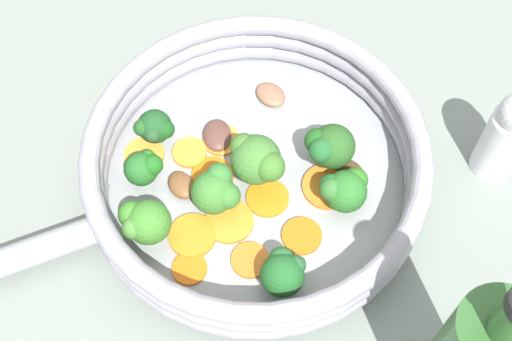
# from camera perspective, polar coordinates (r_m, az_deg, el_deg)

# --- Properties ---
(ground_plane) EXTENTS (4.00, 4.00, 0.00)m
(ground_plane) POSITION_cam_1_polar(r_m,az_deg,el_deg) (0.66, 0.00, -1.08)
(ground_plane) COLOR gray
(skillet) EXTENTS (0.28, 0.28, 0.01)m
(skillet) POSITION_cam_1_polar(r_m,az_deg,el_deg) (0.65, 0.00, -0.87)
(skillet) COLOR #939699
(skillet) RESTS_ON ground_plane
(skillet_rim_wall) EXTENTS (0.30, 0.30, 0.05)m
(skillet_rim_wall) POSITION_cam_1_polar(r_m,az_deg,el_deg) (0.62, 0.00, 0.55)
(skillet_rim_wall) COLOR #9793A0
(skillet_rim_wall) RESTS_ON skillet
(skillet_rivet_left) EXTENTS (0.01, 0.01, 0.01)m
(skillet_rivet_left) POSITION_cam_1_polar(r_m,az_deg,el_deg) (0.65, -12.03, -1.35)
(skillet_rivet_left) COLOR #939698
(skillet_rivet_left) RESTS_ON skillet
(skillet_rivet_right) EXTENTS (0.01, 0.01, 0.01)m
(skillet_rivet_right) POSITION_cam_1_polar(r_m,az_deg,el_deg) (0.62, -9.90, -7.58)
(skillet_rivet_right) COLOR #949298
(skillet_rivet_right) RESTS_ON skillet
(carrot_slice_0) EXTENTS (0.05, 0.05, 0.00)m
(carrot_slice_0) POSITION_cam_1_polar(r_m,az_deg,el_deg) (0.67, -8.92, 1.23)
(carrot_slice_0) COLOR orange
(carrot_slice_0) RESTS_ON skillet
(carrot_slice_1) EXTENTS (0.04, 0.04, 0.00)m
(carrot_slice_1) POSITION_cam_1_polar(r_m,az_deg,el_deg) (0.61, -0.48, -7.18)
(carrot_slice_1) COLOR orange
(carrot_slice_1) RESTS_ON skillet
(carrot_slice_2) EXTENTS (0.05, 0.05, 0.00)m
(carrot_slice_2) POSITION_cam_1_polar(r_m,az_deg,el_deg) (0.62, 3.68, -5.24)
(carrot_slice_2) COLOR orange
(carrot_slice_2) RESTS_ON skillet
(carrot_slice_3) EXTENTS (0.05, 0.05, 0.00)m
(carrot_slice_3) POSITION_cam_1_polar(r_m,az_deg,el_deg) (0.64, 0.89, -2.22)
(carrot_slice_3) COLOR orange
(carrot_slice_3) RESTS_ON skillet
(carrot_slice_4) EXTENTS (0.04, 0.04, 0.00)m
(carrot_slice_4) POSITION_cam_1_polar(r_m,az_deg,el_deg) (0.66, -5.34, 1.43)
(carrot_slice_4) COLOR orange
(carrot_slice_4) RESTS_ON skillet
(carrot_slice_5) EXTENTS (0.05, 0.05, 0.00)m
(carrot_slice_5) POSITION_cam_1_polar(r_m,az_deg,el_deg) (0.64, 5.74, -1.28)
(carrot_slice_5) COLOR orange
(carrot_slice_5) RESTS_ON skillet
(carrot_slice_6) EXTENTS (0.04, 0.04, 0.00)m
(carrot_slice_6) POSITION_cam_1_polar(r_m,az_deg,el_deg) (0.62, -5.12, -5.21)
(carrot_slice_6) COLOR orange
(carrot_slice_6) RESTS_ON skillet
(carrot_slice_7) EXTENTS (0.05, 0.05, 0.00)m
(carrot_slice_7) POSITION_cam_1_polar(r_m,az_deg,el_deg) (0.65, -3.49, -0.43)
(carrot_slice_7) COLOR orange
(carrot_slice_7) RESTS_ON skillet
(carrot_slice_8) EXTENTS (0.04, 0.04, 0.00)m
(carrot_slice_8) POSITION_cam_1_polar(r_m,az_deg,el_deg) (0.67, -2.80, 2.47)
(carrot_slice_8) COLOR orange
(carrot_slice_8) RESTS_ON skillet
(carrot_slice_9) EXTENTS (0.05, 0.05, 0.00)m
(carrot_slice_9) POSITION_cam_1_polar(r_m,az_deg,el_deg) (0.63, -2.14, -4.08)
(carrot_slice_9) COLOR orange
(carrot_slice_9) RESTS_ON skillet
(carrot_slice_10) EXTENTS (0.04, 0.04, 0.00)m
(carrot_slice_10) POSITION_cam_1_polar(r_m,az_deg,el_deg) (0.61, -5.34, -7.81)
(carrot_slice_10) COLOR orange
(carrot_slice_10) RESTS_ON skillet
(broccoli_floret_0) EXTENTS (0.04, 0.04, 0.05)m
(broccoli_floret_0) POSITION_cam_1_polar(r_m,az_deg,el_deg) (0.60, -8.89, -4.12)
(broccoli_floret_0) COLOR #6D9555
(broccoli_floret_0) RESTS_ON skillet
(broccoli_floret_1) EXTENTS (0.05, 0.04, 0.04)m
(broccoli_floret_1) POSITION_cam_1_polar(r_m,az_deg,el_deg) (0.62, 7.04, -1.50)
(broccoli_floret_1) COLOR #8DB269
(broccoli_floret_1) RESTS_ON skillet
(broccoli_floret_2) EXTENTS (0.04, 0.04, 0.04)m
(broccoli_floret_2) POSITION_cam_1_polar(r_m,az_deg,el_deg) (0.58, 2.18, -8.15)
(broccoli_floret_2) COLOR #618951
(broccoli_floret_2) RESTS_ON skillet
(broccoli_floret_3) EXTENTS (0.05, 0.04, 0.05)m
(broccoli_floret_3) POSITION_cam_1_polar(r_m,az_deg,el_deg) (0.63, 5.87, 1.92)
(broccoli_floret_3) COLOR #6E985D
(broccoli_floret_3) RESTS_ON skillet
(broccoli_floret_4) EXTENTS (0.04, 0.04, 0.05)m
(broccoli_floret_4) POSITION_cam_1_polar(r_m,az_deg,el_deg) (0.61, -3.22, -1.62)
(broccoli_floret_4) COLOR #6E984C
(broccoli_floret_4) RESTS_ON skillet
(broccoli_floret_5) EXTENTS (0.03, 0.03, 0.04)m
(broccoli_floret_5) POSITION_cam_1_polar(r_m,az_deg,el_deg) (0.63, -8.98, 0.23)
(broccoli_floret_5) COLOR #82A66F
(broccoli_floret_5) RESTS_ON skillet
(broccoli_floret_6) EXTENTS (0.03, 0.03, 0.04)m
(broccoli_floret_6) POSITION_cam_1_polar(r_m,az_deg,el_deg) (0.65, -8.10, 3.40)
(broccoli_floret_6) COLOR #7EA56D
(broccoli_floret_6) RESTS_ON skillet
(broccoli_floret_7) EXTENTS (0.04, 0.05, 0.06)m
(broccoli_floret_7) POSITION_cam_1_polar(r_m,az_deg,el_deg) (0.62, 0.00, 0.73)
(broccoli_floret_7) COLOR #8DA75D
(broccoli_floret_7) RESTS_ON skillet
(mushroom_piece_0) EXTENTS (0.03, 0.04, 0.01)m
(mushroom_piece_0) POSITION_cam_1_polar(r_m,az_deg,el_deg) (0.69, 1.18, 6.10)
(mushroom_piece_0) COLOR #8C6148
(mushroom_piece_0) RESTS_ON skillet
(mushroom_piece_1) EXTENTS (0.02, 0.03, 0.01)m
(mushroom_piece_1) POSITION_cam_1_polar(r_m,az_deg,el_deg) (0.64, -5.98, -1.17)
(mushroom_piece_1) COLOR brown
(mushroom_piece_1) RESTS_ON skillet
(mushroom_piece_2) EXTENTS (0.04, 0.04, 0.01)m
(mushroom_piece_2) POSITION_cam_1_polar(r_m,az_deg,el_deg) (0.67, -3.13, 2.83)
(mushroom_piece_2) COLOR brown
(mushroom_piece_2) RESTS_ON skillet
(mushroom_piece_3) EXTENTS (0.02, 0.03, 0.01)m
(mushroom_piece_3) POSITION_cam_1_polar(r_m,az_deg,el_deg) (0.65, 7.56, -0.24)
(mushroom_piece_3) COLOR brown
(mushroom_piece_3) RESTS_ON skillet
(salt_shaker) EXTENTS (0.04, 0.04, 0.10)m
(salt_shaker) POSITION_cam_1_polar(r_m,az_deg,el_deg) (0.66, 19.40, 2.66)
(salt_shaker) COLOR white
(salt_shaker) RESTS_ON ground_plane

